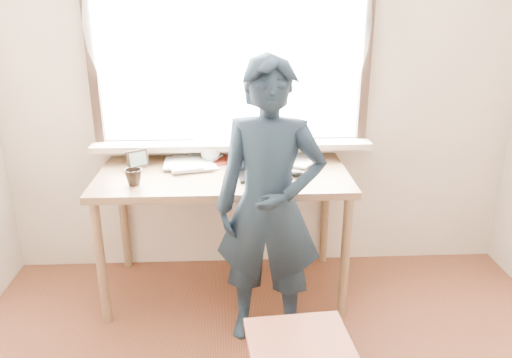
{
  "coord_description": "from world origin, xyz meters",
  "views": [
    {
      "loc": [
        -0.2,
        -1.31,
        1.87
      ],
      "look_at": [
        -0.09,
        0.95,
        1.03
      ],
      "focal_mm": 35.0,
      "sensor_mm": 36.0,
      "label": 1
    }
  ],
  "objects_px": {
    "desk": "(224,185)",
    "person": "(270,207)",
    "mug_dark": "(134,177)",
    "mug_white": "(210,154)",
    "work_chair": "(300,358)",
    "laptop": "(261,165)"
  },
  "relations": [
    {
      "from": "desk",
      "to": "person",
      "type": "height_order",
      "value": "person"
    },
    {
      "from": "desk",
      "to": "laptop",
      "type": "xyz_separation_m",
      "value": [
        0.24,
        -0.03,
        0.14
      ]
    },
    {
      "from": "mug_white",
      "to": "work_chair",
      "type": "height_order",
      "value": "mug_white"
    },
    {
      "from": "mug_white",
      "to": "person",
      "type": "height_order",
      "value": "person"
    },
    {
      "from": "mug_dark",
      "to": "laptop",
      "type": "bearing_deg",
      "value": 12.45
    },
    {
      "from": "work_chair",
      "to": "person",
      "type": "distance_m",
      "value": 0.81
    },
    {
      "from": "mug_white",
      "to": "desk",
      "type": "bearing_deg",
      "value": -67.9
    },
    {
      "from": "laptop",
      "to": "work_chair",
      "type": "bearing_deg",
      "value": -84.91
    },
    {
      "from": "laptop",
      "to": "mug_white",
      "type": "relative_size",
      "value": 2.8
    },
    {
      "from": "laptop",
      "to": "desk",
      "type": "bearing_deg",
      "value": 171.76
    },
    {
      "from": "laptop",
      "to": "work_chair",
      "type": "xyz_separation_m",
      "value": [
        0.1,
        -1.15,
        -0.5
      ]
    },
    {
      "from": "desk",
      "to": "mug_dark",
      "type": "distance_m",
      "value": 0.57
    },
    {
      "from": "laptop",
      "to": "mug_dark",
      "type": "distance_m",
      "value": 0.77
    },
    {
      "from": "mug_dark",
      "to": "desk",
      "type": "bearing_deg",
      "value": 21.2
    },
    {
      "from": "mug_dark",
      "to": "person",
      "type": "bearing_deg",
      "value": -21.0
    },
    {
      "from": "work_chair",
      "to": "mug_dark",
      "type": "bearing_deg",
      "value": 130.87
    },
    {
      "from": "laptop",
      "to": "person",
      "type": "distance_m",
      "value": 0.47
    },
    {
      "from": "mug_dark",
      "to": "work_chair",
      "type": "height_order",
      "value": "mug_dark"
    },
    {
      "from": "laptop",
      "to": "mug_white",
      "type": "distance_m",
      "value": 0.41
    },
    {
      "from": "mug_white",
      "to": "mug_dark",
      "type": "distance_m",
      "value": 0.6
    },
    {
      "from": "desk",
      "to": "mug_dark",
      "type": "relative_size",
      "value": 15.16
    },
    {
      "from": "desk",
      "to": "work_chair",
      "type": "relative_size",
      "value": 3.22
    }
  ]
}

